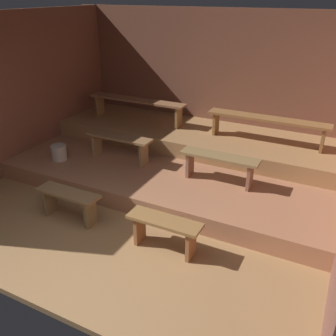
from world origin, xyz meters
The scene contains 12 objects.
ground centered at (0.00, 2.35, -0.04)m, with size 6.32×5.50×0.08m, color #9C7248.
wall_back centered at (0.00, 4.73, 1.38)m, with size 6.32×0.06×2.76m, color brown.
wall_left centered at (-2.79, 2.35, 1.38)m, with size 0.06×5.50×2.76m, color brown.
platform_lower centered at (0.00, 3.13, 0.15)m, with size 5.52×3.14×0.29m, color #A46B4A.
platform_middle centered at (0.00, 3.92, 0.44)m, with size 5.52×1.56×0.29m, color #A6784A.
bench_floor_left centered at (-0.78, 1.07, 0.33)m, with size 0.97×0.30×0.45m.
bench_floor_right centered at (0.78, 1.07, 0.33)m, with size 0.97×0.30×0.45m.
bench_lower_left centered at (-0.93, 2.63, 0.64)m, with size 1.24×0.30×0.45m.
bench_lower_right centered at (0.93, 2.63, 0.64)m, with size 1.24×0.30×0.45m.
bench_middle_left centered at (-1.34, 3.93, 0.95)m, with size 2.13×0.30×0.45m.
bench_middle_right centered at (1.34, 3.93, 0.95)m, with size 2.13×0.30×0.45m.
pail_lower centered at (-1.91, 2.16, 0.42)m, with size 0.28×0.28×0.26m, color #B2A899.
Camera 1 is at (2.56, -2.35, 3.04)m, focal length 39.30 mm.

